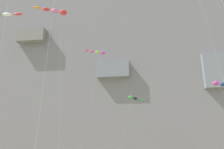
% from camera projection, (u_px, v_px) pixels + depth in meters
% --- Properties ---
extents(cliff_face, '(180.00, 31.56, 76.01)m').
position_uv_depth(cliff_face, '(118.00, 41.00, 78.16)').
color(cliff_face, gray).
rests_on(cliff_face, ground).
extents(kite_windsock_high_center, '(5.96, 6.09, 12.58)m').
position_uv_depth(kite_windsock_high_center, '(135.00, 98.00, 47.64)').
color(kite_windsock_high_center, green).
rests_on(kite_windsock_high_center, ground).
extents(kite_windsock_mid_right, '(6.89, 3.13, 26.76)m').
position_uv_depth(kite_windsock_mid_right, '(56.00, 11.00, 39.69)').
color(kite_windsock_mid_right, red).
rests_on(kite_windsock_mid_right, ground).
extents(kite_delta_low_right, '(2.26, 2.12, 23.63)m').
position_uv_depth(kite_delta_low_right, '(9.00, 4.00, 31.21)').
color(kite_delta_low_right, green).
rests_on(kite_delta_low_right, ground).
extents(kite_windsock_high_right, '(4.07, 6.00, 11.15)m').
position_uv_depth(kite_windsock_high_right, '(222.00, 84.00, 29.64)').
color(kite_windsock_high_right, '#CC3399').
rests_on(kite_windsock_high_right, ground).
extents(kite_diamond_mid_left, '(2.63, 5.74, 34.66)m').
position_uv_depth(kite_diamond_mid_left, '(202.00, 7.00, 46.30)').
color(kite_diamond_mid_left, purple).
rests_on(kite_diamond_mid_left, ground).
extents(kite_windsock_mid_center, '(5.00, 5.59, 23.56)m').
position_uv_depth(kite_windsock_mid_center, '(98.00, 52.00, 49.86)').
color(kite_windsock_mid_center, '#CC3399').
rests_on(kite_windsock_mid_center, ground).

